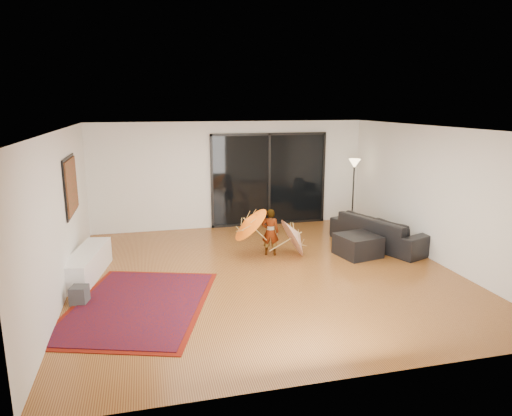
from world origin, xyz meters
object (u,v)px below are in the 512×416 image
object	(u,v)px
media_console	(87,264)
child	(270,232)
sofa	(381,231)
ottoman	(358,245)

from	to	relation	value
media_console	child	distance (m)	3.64
sofa	child	xyz separation A→B (m)	(-2.59, -0.04, 0.16)
media_console	sofa	bearing A→B (deg)	14.41
ottoman	child	distance (m)	1.86
ottoman	media_console	bearing A→B (deg)	179.22
media_console	sofa	world-z (taller)	sofa
media_console	ottoman	xyz separation A→B (m)	(5.39, -0.07, -0.03)
sofa	ottoman	world-z (taller)	sofa
sofa	child	size ratio (longest dim) A/B	2.34
sofa	child	world-z (taller)	child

